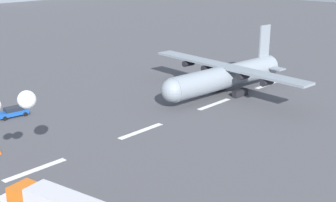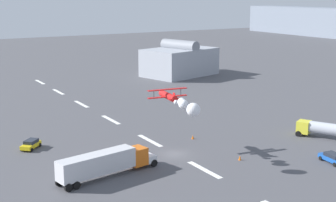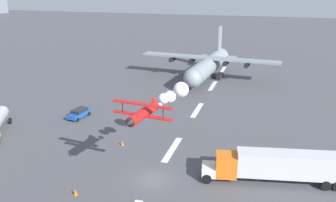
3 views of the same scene
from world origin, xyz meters
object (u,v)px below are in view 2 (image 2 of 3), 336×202
at_px(semi_truck_orange, 105,162).
at_px(traffic_cone_far, 240,158).
at_px(stunt_biplane_red, 180,102).
at_px(fuel_tanker_truck, 323,129).
at_px(followme_car_yellow, 31,144).
at_px(airport_staff_sedan, 333,158).
at_px(traffic_cone_near, 193,137).

xyz_separation_m(semi_truck_orange, traffic_cone_far, (4.10, 20.78, -1.76)).
distance_m(stunt_biplane_red, fuel_tanker_truck, 29.09).
bearing_deg(followme_car_yellow, traffic_cone_far, 49.92).
bearing_deg(airport_staff_sedan, traffic_cone_near, -151.51).
distance_m(stunt_biplane_red, traffic_cone_near, 14.15).
bearing_deg(airport_staff_sedan, stunt_biplane_red, -124.56).
xyz_separation_m(stunt_biplane_red, airport_staff_sedan, (13.27, 19.26, -8.30)).
height_order(airport_staff_sedan, traffic_cone_far, airport_staff_sedan).
distance_m(semi_truck_orange, traffic_cone_far, 21.25).
distance_m(fuel_tanker_truck, airport_staff_sedan, 13.15).
bearing_deg(fuel_tanker_truck, traffic_cone_far, -85.26).
height_order(semi_truck_orange, traffic_cone_far, semi_truck_orange).
bearing_deg(stunt_biplane_red, semi_truck_orange, -85.61).
xyz_separation_m(traffic_cone_near, traffic_cone_far, (13.10, 0.10, 0.00)).
bearing_deg(traffic_cone_far, airport_staff_sedan, 54.46).
relative_size(semi_truck_orange, fuel_tanker_truck, 1.68).
height_order(fuel_tanker_truck, traffic_cone_far, fuel_tanker_truck).
bearing_deg(semi_truck_orange, traffic_cone_near, 113.52).
bearing_deg(traffic_cone_near, stunt_biplane_red, -43.96).
bearing_deg(traffic_cone_near, followme_car_yellow, -109.12).
relative_size(stunt_biplane_red, airport_staff_sedan, 2.99).
relative_size(airport_staff_sedan, traffic_cone_far, 6.32).
relative_size(stunt_biplane_red, traffic_cone_far, 18.91).
bearing_deg(stunt_biplane_red, traffic_cone_near, 136.04).
relative_size(traffic_cone_near, traffic_cone_far, 1.00).
height_order(fuel_tanker_truck, airport_staff_sedan, fuel_tanker_truck).
height_order(stunt_biplane_red, airport_staff_sedan, stunt_biplane_red).
bearing_deg(stunt_biplane_red, traffic_cone_far, 56.93).
relative_size(stunt_biplane_red, followme_car_yellow, 3.39).
bearing_deg(followme_car_yellow, airport_staff_sedan, 51.23).
bearing_deg(semi_truck_orange, stunt_biplane_red, 94.39).
distance_m(stunt_biplane_red, followme_car_yellow, 26.59).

